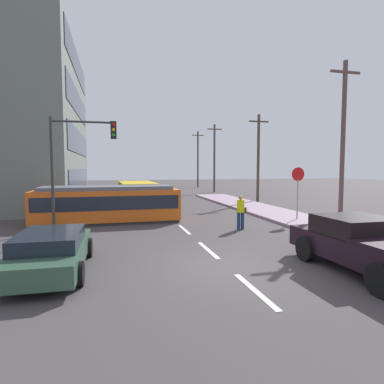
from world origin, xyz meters
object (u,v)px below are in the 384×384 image
object	(u,v)px
utility_pole_near	(343,139)
parked_sedan_mid	(85,204)
pickup_truck_parked	(368,245)
parked_sedan_far	(93,196)
utility_pole_far	(214,157)
streetcar_tram	(108,204)
stop_sign	(298,182)
utility_pole_mid	(258,156)
pedestrian_crossing	(241,210)
parked_sedan_near	(51,251)
parked_sedan_furthest	(92,191)
city_bus	(137,193)
utility_pole_distant	(198,158)
traffic_light_mast	(78,152)

from	to	relation	value
utility_pole_near	parked_sedan_mid	bearing A→B (deg)	153.59
pickup_truck_parked	parked_sedan_far	distance (m)	22.24
utility_pole_far	parked_sedan_mid	bearing A→B (deg)	-132.07
streetcar_tram	pickup_truck_parked	bearing A→B (deg)	-55.46
stop_sign	utility_pole_mid	xyz separation A→B (m)	(2.46, 10.22, 1.79)
utility_pole_mid	parked_sedan_mid	bearing A→B (deg)	-164.30
pedestrian_crossing	parked_sedan_near	bearing A→B (deg)	-149.01
streetcar_tram	stop_sign	bearing A→B (deg)	-12.37
pedestrian_crossing	parked_sedan_far	size ratio (longest dim) A/B	0.40
parked_sedan_far	stop_sign	world-z (taller)	stop_sign
parked_sedan_near	parked_sedan_far	world-z (taller)	same
streetcar_tram	utility_pole_near	bearing A→B (deg)	-13.51
streetcar_tram	utility_pole_near	world-z (taller)	utility_pole_near
parked_sedan_near	parked_sedan_furthest	bearing A→B (deg)	90.70
utility_pole_mid	utility_pole_far	distance (m)	11.37
parked_sedan_far	stop_sign	distance (m)	16.86
pickup_truck_parked	streetcar_tram	bearing A→B (deg)	124.54
city_bus	parked_sedan_mid	distance (m)	4.54
city_bus	utility_pole_near	distance (m)	14.61
parked_sedan_near	utility_pole_mid	xyz separation A→B (m)	(14.18, 16.35, 3.36)
parked_sedan_furthest	stop_sign	xyz separation A→B (m)	(12.02, -18.08, 1.57)
parked_sedan_far	utility_pole_far	xyz separation A→B (m)	(13.66, 9.45, 3.68)
streetcar_tram	utility_pole_distant	bearing A→B (deg)	66.23
pickup_truck_parked	utility_pole_far	distance (m)	30.57
parked_sedan_mid	utility_pole_mid	xyz separation A→B (m)	(14.26, 4.01, 3.36)
utility_pole_mid	utility_pole_far	xyz separation A→B (m)	(-0.39, 11.36, 0.32)
parked_sedan_furthest	traffic_light_mast	distance (m)	18.05
streetcar_tram	parked_sedan_near	world-z (taller)	streetcar_tram
parked_sedan_furthest	utility_pole_near	size ratio (longest dim) A/B	0.48
pedestrian_crossing	utility_pole_distant	size ratio (longest dim) A/B	0.20
pickup_truck_parked	traffic_light_mast	size ratio (longest dim) A/B	0.93
parked_sedan_furthest	utility_pole_far	distance (m)	14.98
parked_sedan_mid	utility_pole_mid	bearing A→B (deg)	15.70
stop_sign	utility_pole_far	world-z (taller)	utility_pole_far
parked_sedan_mid	traffic_light_mast	world-z (taller)	traffic_light_mast
parked_sedan_far	pedestrian_crossing	bearing A→B (deg)	-60.81
parked_sedan_near	parked_sedan_furthest	distance (m)	24.21
utility_pole_mid	utility_pole_near	bearing A→B (deg)	-91.25
parked_sedan_near	utility_pole_distant	world-z (taller)	utility_pole_distant
traffic_light_mast	utility_pole_far	distance (m)	25.28
parked_sedan_mid	parked_sedan_furthest	xyz separation A→B (m)	(-0.22, 11.86, -0.00)
pedestrian_crossing	traffic_light_mast	xyz separation A→B (m)	(-7.58, 1.79, 2.81)
parked_sedan_near	utility_pole_distant	bearing A→B (deg)	69.14
streetcar_tram	pickup_truck_parked	size ratio (longest dim) A/B	1.55
stop_sign	utility_pole_near	world-z (taller)	utility_pole_near
utility_pole_distant	parked_sedan_mid	bearing A→B (deg)	-119.65
utility_pole_far	parked_sedan_furthest	bearing A→B (deg)	-166.02
streetcar_tram	pickup_truck_parked	world-z (taller)	streetcar_tram
pickup_truck_parked	parked_sedan_near	distance (m)	9.04
parked_sedan_furthest	utility_pole_far	world-z (taller)	utility_pole_far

